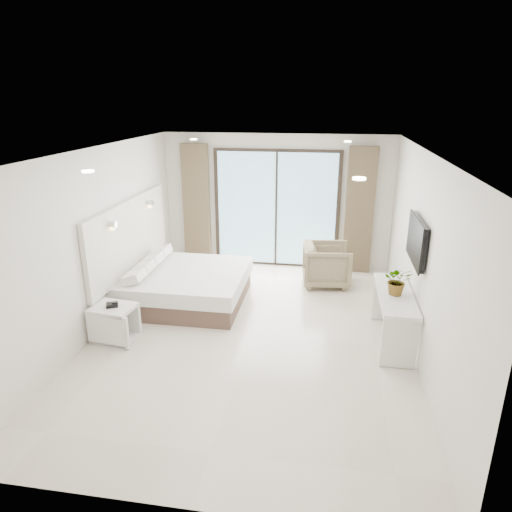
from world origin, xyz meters
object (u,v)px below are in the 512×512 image
object	(u,v)px
armchair	(327,263)
bed	(186,286)
console_desk	(394,307)
nightstand	(115,323)

from	to	relation	value
armchair	bed	bearing A→B (deg)	109.84
console_desk	armchair	world-z (taller)	armchair
nightstand	armchair	xyz separation A→B (m)	(3.00, 2.61, 0.16)
bed	nightstand	distance (m)	1.58
console_desk	armchair	xyz separation A→B (m)	(-0.97, 2.02, -0.13)
bed	console_desk	world-z (taller)	console_desk
bed	armchair	size ratio (longest dim) A/B	2.30
bed	console_desk	distance (m)	3.47
bed	console_desk	bearing A→B (deg)	-14.38
nightstand	console_desk	world-z (taller)	console_desk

